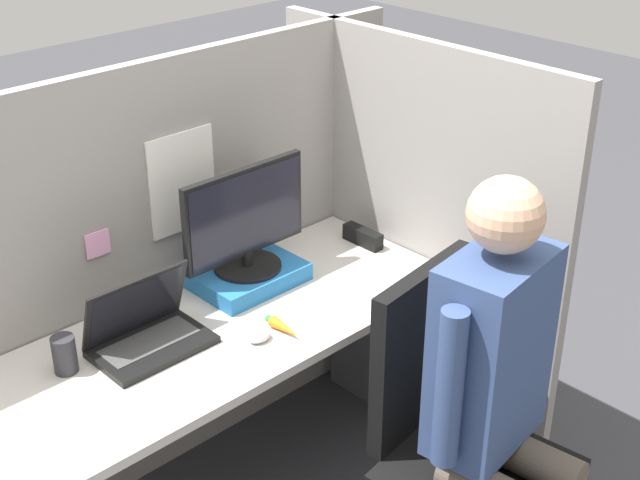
% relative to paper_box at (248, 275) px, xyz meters
% --- Properties ---
extents(cubicle_panel_back, '(2.13, 0.05, 1.44)m').
position_rel_paper_box_xyz_m(cubicle_panel_back, '(-0.26, 0.19, -0.01)').
color(cubicle_panel_back, gray).
rests_on(cubicle_panel_back, ground).
extents(cubicle_panel_right, '(0.04, 1.23, 1.44)m').
position_rel_paper_box_xyz_m(cubicle_panel_right, '(0.57, -0.20, -0.01)').
color(cubicle_panel_right, gray).
rests_on(cubicle_panel_right, ground).
extents(desk, '(1.63, 0.61, 0.70)m').
position_rel_paper_box_xyz_m(desk, '(-0.26, -0.14, -0.19)').
color(desk, beige).
rests_on(desk, ground).
extents(paper_box, '(0.34, 0.25, 0.06)m').
position_rel_paper_box_xyz_m(paper_box, '(0.00, 0.00, 0.00)').
color(paper_box, '#236BAD').
rests_on(paper_box, desk).
extents(monitor, '(0.46, 0.22, 0.34)m').
position_rel_paper_box_xyz_m(monitor, '(0.00, 0.00, 0.20)').
color(monitor, black).
rests_on(monitor, paper_box).
extents(laptop, '(0.33, 0.21, 0.22)m').
position_rel_paper_box_xyz_m(laptop, '(-0.44, -0.08, 0.02)').
color(laptop, black).
rests_on(laptop, desk).
extents(mouse, '(0.07, 0.05, 0.03)m').
position_rel_paper_box_xyz_m(mouse, '(-0.19, -0.28, -0.01)').
color(mouse, silver).
rests_on(mouse, desk).
extents(stapler, '(0.04, 0.16, 0.06)m').
position_rel_paper_box_xyz_m(stapler, '(0.47, -0.07, -0.00)').
color(stapler, black).
rests_on(stapler, desk).
extents(carrot_toy, '(0.04, 0.14, 0.04)m').
position_rel_paper_box_xyz_m(carrot_toy, '(-0.11, -0.30, -0.01)').
color(carrot_toy, orange).
rests_on(carrot_toy, desk).
extents(office_chair, '(0.54, 0.57, 0.96)m').
position_rel_paper_box_xyz_m(office_chair, '(0.10, -0.79, -0.24)').
color(office_chair, black).
rests_on(office_chair, ground).
extents(person, '(0.48, 0.45, 1.32)m').
position_rel_paper_box_xyz_m(person, '(0.08, -0.94, 0.03)').
color(person, brown).
rests_on(person, ground).
extents(pen_cup, '(0.07, 0.07, 0.11)m').
position_rel_paper_box_xyz_m(pen_cup, '(-0.67, -0.03, 0.03)').
color(pen_cup, '#28282D').
rests_on(pen_cup, desk).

